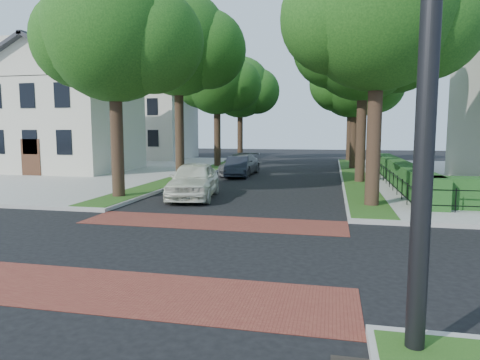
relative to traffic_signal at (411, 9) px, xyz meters
The scene contains 22 objects.
ground 8.09m from the traffic_signal, 137.91° to the left, with size 120.00×120.00×0.00m, color black.
sidewalk_nw 34.12m from the traffic_signal, 136.17° to the left, with size 30.00×30.00×0.15m, color gray.
crosswalk_far 10.20m from the traffic_signal, 122.69° to the left, with size 9.00×2.20×0.01m, color maroon.
crosswalk_near 6.89m from the traffic_signal, 166.05° to the left, with size 9.00×2.20×0.01m, color maroon.
grass_strip_ne 23.95m from the traffic_signal, 88.75° to the left, with size 1.60×29.80×0.02m, color #1C4413.
grass_strip_nw 26.06m from the traffic_signal, 113.63° to the left, with size 1.60×29.80×0.02m, color #1C4413.
tree_right_near 12.03m from the traffic_signal, 86.47° to the left, with size 7.75×6.67×10.66m.
tree_right_mid 19.95m from the traffic_signal, 87.89° to the left, with size 8.25×7.09×11.22m.
tree_right_far 28.73m from the traffic_signal, 88.57° to the left, with size 7.25×6.23×9.74m.
tree_right_back 37.74m from the traffic_signal, 88.91° to the left, with size 7.50×6.45×10.20m.
tree_left_near 15.74m from the traffic_signal, 131.45° to the left, with size 7.50×6.45×10.20m.
tree_left_mid 22.48m from the traffic_signal, 117.60° to the left, with size 8.00×6.88×11.48m.
tree_left_far 30.52m from the traffic_signal, 109.77° to the left, with size 7.00×6.02×9.86m.
tree_left_back 39.12m from the traffic_signal, 105.27° to the left, with size 7.75×6.66×10.44m.
hedge_main_road 20.01m from the traffic_signal, 81.75° to the left, with size 1.00×18.00×1.20m, color #184719.
fence_main_road 19.95m from the traffic_signal, 84.08° to the left, with size 0.06×18.00×0.90m, color black, non-canonical shape.
house_left_near 30.29m from the traffic_signal, 132.28° to the left, with size 10.00×9.00×10.14m.
house_left_far 41.72m from the traffic_signal, 119.24° to the left, with size 10.00×9.00×10.14m.
traffic_signal is the anchor object (origin of this frame).
parked_car_front 14.93m from the traffic_signal, 119.90° to the left, with size 1.98×4.92×1.68m, color silver.
parked_car_middle 23.31m from the traffic_signal, 108.24° to the left, with size 1.44×4.13×1.36m, color #1F242F.
parked_car_rear 24.59m from the traffic_signal, 107.48° to the left, with size 2.07×5.08×1.47m, color slate.
Camera 1 is at (3.93, -10.56, 3.13)m, focal length 32.00 mm.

